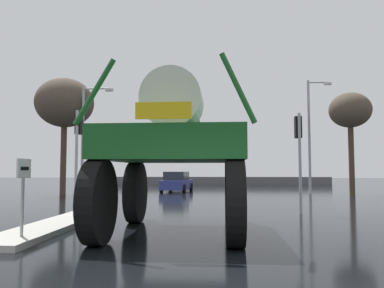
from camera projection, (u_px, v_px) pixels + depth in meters
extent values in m
plane|color=black|center=(208.00, 197.00, 23.29)|extent=(120.00, 120.00, 0.00)
cube|color=#B2AFA8|center=(63.00, 223.00, 11.52)|extent=(1.23, 7.83, 0.15)
cylinder|color=#99999E|center=(22.00, 207.00, 8.74)|extent=(0.07, 0.07, 1.30)
cube|color=white|center=(24.00, 168.00, 8.82)|extent=(0.04, 0.60, 0.44)
cube|color=black|center=(25.00, 168.00, 8.82)|extent=(0.01, 0.36, 0.08)
cylinder|color=black|center=(136.00, 192.00, 12.16)|extent=(0.43, 1.88, 1.87)
cylinder|color=black|center=(231.00, 193.00, 11.92)|extent=(0.43, 1.88, 1.87)
cylinder|color=black|center=(98.00, 202.00, 8.49)|extent=(0.43, 1.88, 1.87)
cylinder|color=black|center=(235.00, 203.00, 8.25)|extent=(0.43, 1.88, 1.87)
cube|color=#195B23|center=(176.00, 147.00, 10.29)|extent=(3.59, 4.46, 0.77)
cube|color=#154E1E|center=(178.00, 113.00, 10.82)|extent=(1.17, 1.16, 1.20)
cylinder|color=silver|center=(173.00, 101.00, 9.73)|extent=(1.50, 1.39, 1.47)
cylinder|color=#195B23|center=(95.00, 92.00, 8.53)|extent=(0.95, 0.14, 1.50)
cylinder|color=#195B23|center=(238.00, 88.00, 8.28)|extent=(0.81, 0.14, 1.56)
cube|color=yellow|center=(163.00, 110.00, 8.12)|extent=(1.19, 0.06, 0.36)
cube|color=navy|center=(177.00, 185.00, 29.64)|extent=(2.23, 4.29, 0.70)
cube|color=#23282D|center=(176.00, 176.00, 29.54)|extent=(1.82, 2.29, 0.64)
cylinder|color=black|center=(170.00, 187.00, 31.11)|extent=(0.26, 0.62, 0.60)
cylinder|color=black|center=(191.00, 187.00, 30.79)|extent=(0.26, 0.62, 0.60)
cylinder|color=black|center=(161.00, 188.00, 28.47)|extent=(0.26, 0.62, 0.60)
cylinder|color=black|center=(184.00, 189.00, 28.15)|extent=(0.26, 0.62, 0.60)
cylinder|color=#A8AAAF|center=(76.00, 161.00, 15.13)|extent=(0.11, 0.11, 3.99)
cube|color=black|center=(79.00, 124.00, 15.44)|extent=(0.24, 0.32, 0.84)
sphere|color=#390503|center=(81.00, 118.00, 15.65)|extent=(0.17, 0.17, 0.17)
sphere|color=#3C2403|center=(81.00, 124.00, 15.63)|extent=(0.17, 0.17, 0.17)
sphere|color=green|center=(80.00, 131.00, 15.61)|extent=(0.17, 0.17, 0.17)
cylinder|color=#A8AAAF|center=(300.00, 163.00, 14.61)|extent=(0.11, 0.11, 3.80)
cube|color=black|center=(298.00, 127.00, 14.92)|extent=(0.24, 0.32, 0.84)
sphere|color=#390503|center=(297.00, 121.00, 15.13)|extent=(0.17, 0.17, 0.17)
sphere|color=#3C2403|center=(297.00, 128.00, 15.11)|extent=(0.17, 0.17, 0.17)
sphere|color=green|center=(297.00, 135.00, 15.09)|extent=(0.17, 0.17, 0.17)
cylinder|color=#A8AAAF|center=(83.00, 140.00, 25.20)|extent=(0.18, 0.18, 7.13)
cylinder|color=#A8AAAF|center=(96.00, 89.00, 25.38)|extent=(1.72, 0.10, 0.10)
cube|color=silver|center=(109.00, 90.00, 25.33)|extent=(0.50, 0.24, 0.16)
cylinder|color=#A8AAAF|center=(309.00, 137.00, 26.79)|extent=(0.18, 0.18, 7.90)
cylinder|color=#A8AAAF|center=(318.00, 82.00, 27.01)|extent=(1.33, 0.10, 0.10)
cube|color=silver|center=(327.00, 84.00, 26.96)|extent=(0.50, 0.24, 0.16)
cylinder|color=#473828|center=(63.00, 158.00, 26.43)|extent=(0.40, 0.40, 4.88)
ellipsoid|color=brown|center=(65.00, 103.00, 26.69)|extent=(3.97, 3.97, 3.37)
cylinder|color=#473828|center=(351.00, 160.00, 25.03)|extent=(0.35, 0.35, 4.61)
ellipsoid|color=brown|center=(350.00, 110.00, 25.25)|extent=(2.69, 2.69, 2.28)
cube|color=#59595B|center=(211.00, 181.00, 42.44)|extent=(25.93, 0.24, 0.90)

